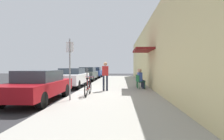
% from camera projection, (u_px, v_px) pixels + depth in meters
% --- Properties ---
extents(ground_plane, '(60.00, 60.00, 0.00)m').
position_uv_depth(ground_plane, '(73.00, 95.00, 9.54)').
color(ground_plane, '#2D2D30').
extents(sidewalk_slab, '(4.50, 32.00, 0.12)m').
position_uv_depth(sidewalk_slab, '(116.00, 90.00, 11.42)').
color(sidewalk_slab, '#9E9B93').
rests_on(sidewalk_slab, ground_plane).
extents(building_facade, '(1.40, 32.00, 4.81)m').
position_uv_depth(building_facade, '(154.00, 53.00, 11.26)').
color(building_facade, beige).
rests_on(building_facade, ground_plane).
extents(parked_car_0, '(1.80, 4.40, 1.38)m').
position_uv_depth(parked_car_0, '(38.00, 85.00, 7.84)').
color(parked_car_0, maroon).
rests_on(parked_car_0, ground_plane).
extents(parked_car_1, '(1.80, 4.40, 1.43)m').
position_uv_depth(parked_car_1, '(72.00, 77.00, 13.23)').
color(parked_car_1, silver).
rests_on(parked_car_1, ground_plane).
extents(parked_car_2, '(1.80, 4.40, 1.48)m').
position_uv_depth(parked_car_2, '(87.00, 74.00, 19.34)').
color(parked_car_2, '#47514C').
rests_on(parked_car_2, ground_plane).
extents(parked_car_3, '(1.80, 4.40, 1.48)m').
position_uv_depth(parked_car_3, '(95.00, 72.00, 25.12)').
color(parked_car_3, navy).
rests_on(parked_car_3, ground_plane).
extents(parking_meter, '(0.12, 0.10, 1.32)m').
position_uv_depth(parking_meter, '(87.00, 77.00, 11.02)').
color(parking_meter, slate).
rests_on(parking_meter, sidewalk_slab).
extents(street_sign, '(0.32, 0.06, 2.60)m').
position_uv_depth(street_sign, '(70.00, 64.00, 7.48)').
color(street_sign, gray).
rests_on(street_sign, sidewalk_slab).
extents(bicycle_0, '(0.46, 1.71, 0.90)m').
position_uv_depth(bicycle_0, '(88.00, 88.00, 8.89)').
color(bicycle_0, black).
rests_on(bicycle_0, sidewalk_slab).
extents(bicycle_1, '(0.46, 1.71, 0.90)m').
position_uv_depth(bicycle_1, '(88.00, 88.00, 8.68)').
color(bicycle_1, black).
rests_on(bicycle_1, sidewalk_slab).
extents(cafe_chair_0, '(0.52, 0.52, 0.87)m').
position_uv_depth(cafe_chair_0, '(140.00, 81.00, 11.35)').
color(cafe_chair_0, '#14592D').
rests_on(cafe_chair_0, sidewalk_slab).
extents(seated_patron_0, '(0.48, 0.43, 1.29)m').
position_uv_depth(seated_patron_0, '(141.00, 78.00, 11.36)').
color(seated_patron_0, '#232838').
rests_on(seated_patron_0, sidewalk_slab).
extents(cafe_chair_1, '(0.51, 0.51, 0.87)m').
position_uv_depth(cafe_chair_1, '(139.00, 80.00, 12.14)').
color(cafe_chair_1, '#14592D').
rests_on(cafe_chair_1, sidewalk_slab).
extents(seated_patron_1, '(0.48, 0.42, 1.29)m').
position_uv_depth(seated_patron_1, '(139.00, 77.00, 12.15)').
color(seated_patron_1, '#232838').
rests_on(seated_patron_1, sidewalk_slab).
extents(pedestrian_standing, '(0.36, 0.22, 1.70)m').
position_uv_depth(pedestrian_standing, '(105.00, 74.00, 10.41)').
color(pedestrian_standing, '#232838').
rests_on(pedestrian_standing, sidewalk_slab).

